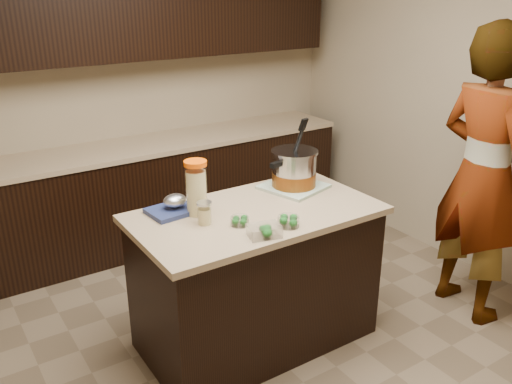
% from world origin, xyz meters
% --- Properties ---
extents(ground_plane, '(4.00, 4.00, 0.00)m').
position_xyz_m(ground_plane, '(0.00, 0.00, 0.00)').
color(ground_plane, brown).
rests_on(ground_plane, ground).
extents(room_shell, '(4.04, 4.04, 2.72)m').
position_xyz_m(room_shell, '(0.00, 0.00, 1.71)').
color(room_shell, tan).
rests_on(room_shell, ground).
extents(back_cabinets, '(3.60, 0.63, 2.33)m').
position_xyz_m(back_cabinets, '(0.00, 1.74, 0.94)').
color(back_cabinets, black).
rests_on(back_cabinets, ground).
extents(island, '(1.46, 0.81, 0.90)m').
position_xyz_m(island, '(0.00, 0.00, 0.45)').
color(island, black).
rests_on(island, ground).
extents(dish_towel, '(0.44, 0.44, 0.02)m').
position_xyz_m(dish_towel, '(0.41, 0.18, 0.91)').
color(dish_towel, '#557F5E').
rests_on(dish_towel, island).
extents(stock_pot, '(0.42, 0.36, 0.43)m').
position_xyz_m(stock_pot, '(0.41, 0.18, 1.02)').
color(stock_pot, '#B7B7BC').
rests_on(stock_pot, dish_towel).
extents(lemonade_pitcher, '(0.14, 0.14, 0.32)m').
position_xyz_m(lemonade_pitcher, '(-0.31, 0.15, 1.05)').
color(lemonade_pitcher, '#D2C180').
rests_on(lemonade_pitcher, island).
extents(mason_jar, '(0.09, 0.09, 0.14)m').
position_xyz_m(mason_jar, '(-0.34, 0.01, 0.96)').
color(mason_jar, '#D2C180').
rests_on(mason_jar, island).
extents(broccoli_tub_left, '(0.12, 0.12, 0.05)m').
position_xyz_m(broccoli_tub_left, '(-0.18, -0.12, 0.92)').
color(broccoli_tub_left, silver).
rests_on(broccoli_tub_left, island).
extents(broccoli_tub_right, '(0.14, 0.14, 0.06)m').
position_xyz_m(broccoli_tub_right, '(0.03, -0.28, 0.93)').
color(broccoli_tub_right, silver).
rests_on(broccoli_tub_right, island).
extents(broccoli_tub_rect, '(0.20, 0.16, 0.06)m').
position_xyz_m(broccoli_tub_rect, '(-0.15, -0.31, 0.93)').
color(broccoli_tub_rect, silver).
rests_on(broccoli_tub_rect, island).
extents(blue_tray, '(0.30, 0.25, 0.10)m').
position_xyz_m(blue_tray, '(-0.41, 0.25, 0.94)').
color(blue_tray, navy).
rests_on(blue_tray, island).
extents(person, '(0.54, 0.76, 1.96)m').
position_xyz_m(person, '(1.45, -0.49, 0.98)').
color(person, gray).
rests_on(person, ground).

